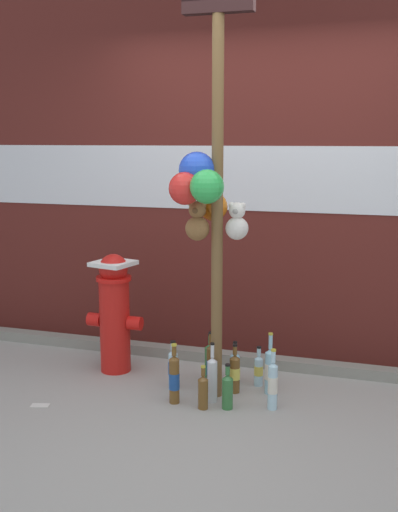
{
  "coord_description": "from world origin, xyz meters",
  "views": [
    {
      "loc": [
        0.9,
        -3.25,
        1.69
      ],
      "look_at": [
        -0.27,
        0.54,
        0.94
      ],
      "focal_mm": 43.78,
      "sensor_mm": 36.0,
      "label": 1
    }
  ],
  "objects": [
    {
      "name": "ground_plane",
      "position": [
        0.0,
        0.0,
        0.0
      ],
      "size": [
        14.0,
        14.0,
        0.0
      ],
      "primitive_type": "plane",
      "color": "#9E9B93"
    },
    {
      "name": "bottle_8",
      "position": [
        -0.05,
        0.63,
        0.14
      ],
      "size": [
        0.07,
        0.07,
        0.34
      ],
      "color": "brown",
      "rests_on": "ground_plane"
    },
    {
      "name": "bottle_9",
      "position": [
        0.18,
        0.68,
        0.16
      ],
      "size": [
        0.07,
        0.07,
        0.42
      ],
      "color": "#93CCE0",
      "rests_on": "ground_plane"
    },
    {
      "name": "litter_2",
      "position": [
        -0.98,
        0.78,
        0.0
      ],
      "size": [
        0.11,
        0.07,
        0.01
      ],
      "primitive_type": "cube",
      "rotation": [
        0.0,
        0.0,
        1.54
      ],
      "color": "silver",
      "rests_on": "ground_plane"
    },
    {
      "name": "fire_hydrant",
      "position": [
        -0.99,
        0.76,
        0.46
      ],
      "size": [
        0.42,
        0.32,
        0.88
      ],
      "color": "red",
      "rests_on": "ground_plane"
    },
    {
      "name": "memorial_post",
      "position": [
        -0.2,
        0.5,
        1.57
      ],
      "size": [
        0.49,
        0.53,
        2.79
      ],
      "color": "brown",
      "rests_on": "ground_plane"
    },
    {
      "name": "bottle_2",
      "position": [
        0.24,
        0.44,
        0.17
      ],
      "size": [
        0.06,
        0.06,
        0.4
      ],
      "color": "#B2DBEA",
      "rests_on": "ground_plane"
    },
    {
      "name": "bottle_0",
      "position": [
        -0.26,
        0.76,
        0.15
      ],
      "size": [
        0.08,
        0.08,
        0.35
      ],
      "color": "#337038",
      "rests_on": "ground_plane"
    },
    {
      "name": "bottle_3",
      "position": [
        -0.47,
        0.56,
        0.15
      ],
      "size": [
        0.07,
        0.07,
        0.34
      ],
      "color": "#B2DBEA",
      "rests_on": "ground_plane"
    },
    {
      "name": "litter_0",
      "position": [
        -1.19,
        0.04,
        0.0
      ],
      "size": [
        0.13,
        0.09,
        0.01
      ],
      "primitive_type": "cube",
      "rotation": [
        0.0,
        0.0,
        0.26
      ],
      "color": "silver",
      "rests_on": "ground_plane"
    },
    {
      "name": "curb_strip",
      "position": [
        0.0,
        1.16,
        0.04
      ],
      "size": [
        8.0,
        0.12,
        0.08
      ],
      "primitive_type": "cube",
      "color": "gray",
      "rests_on": "ground_plane"
    },
    {
      "name": "bottle_5",
      "position": [
        -0.15,
        0.44,
        0.16
      ],
      "size": [
        0.07,
        0.07,
        0.4
      ],
      "color": "silver",
      "rests_on": "ground_plane"
    },
    {
      "name": "bottle_7",
      "position": [
        -0.23,
        0.66,
        0.16
      ],
      "size": [
        0.06,
        0.06,
        0.4
      ],
      "color": "brown",
      "rests_on": "ground_plane"
    },
    {
      "name": "bottle_4",
      "position": [
        -0.38,
        0.34,
        0.17
      ],
      "size": [
        0.07,
        0.07,
        0.4
      ],
      "color": "brown",
      "rests_on": "ground_plane"
    },
    {
      "name": "bottle_6",
      "position": [
        -0.1,
        0.82,
        0.11
      ],
      "size": [
        0.07,
        0.07,
        0.29
      ],
      "color": "#93CCE0",
      "rests_on": "ground_plane"
    },
    {
      "name": "bottle_11",
      "position": [
        -0.18,
        0.31,
        0.12
      ],
      "size": [
        0.07,
        0.07,
        0.29
      ],
      "color": "brown",
      "rests_on": "ground_plane"
    },
    {
      "name": "building_wall",
      "position": [
        -0.0,
        1.53,
        1.59
      ],
      "size": [
        10.0,
        0.21,
        3.19
      ],
      "color": "#561E19",
      "rests_on": "ground_plane"
    },
    {
      "name": "bottle_1",
      "position": [
        0.08,
        0.79,
        0.12
      ],
      "size": [
        0.06,
        0.06,
        0.28
      ],
      "color": "#B2DBEA",
      "rests_on": "ground_plane"
    },
    {
      "name": "bottle_10",
      "position": [
        -0.03,
        0.36,
        0.12
      ],
      "size": [
        0.07,
        0.07,
        0.3
      ],
      "color": "#337038",
      "rests_on": "ground_plane"
    }
  ]
}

